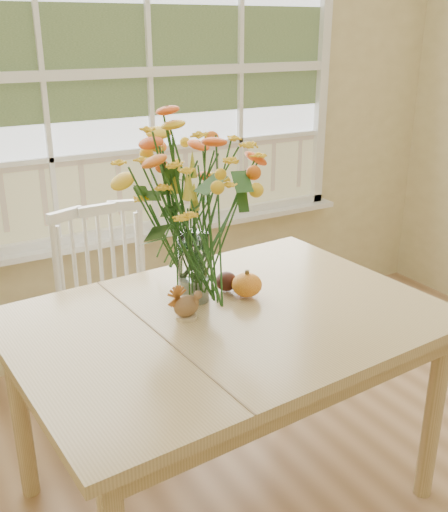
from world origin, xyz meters
TOP-DOWN VIEW (x-y plane):
  - wall_back at (0.00, 2.25)m, footprint 4.00×0.02m
  - window at (0.00, 2.21)m, footprint 2.42×0.12m
  - dining_table at (-0.31, 0.90)m, footprint 1.56×1.17m
  - windsor_chair at (-0.47, 1.67)m, footprint 0.48×0.46m
  - flower_vase at (-0.35, 1.08)m, footprint 0.55×0.55m
  - pumpkin at (-0.16, 1.00)m, footprint 0.12×0.12m
  - turkey_figurine at (-0.44, 0.95)m, footprint 0.10×0.08m
  - dark_gourd at (-0.20, 1.08)m, footprint 0.13×0.08m

SIDE VIEW (x-z plane):
  - windsor_chair at x=-0.47m, z-range 0.06..1.05m
  - dining_table at x=-0.31m, z-range 0.31..1.11m
  - dark_gourd at x=-0.20m, z-range 0.80..0.88m
  - pumpkin at x=-0.16m, z-range 0.80..0.89m
  - turkey_figurine at x=-0.44m, z-range 0.79..0.91m
  - flower_vase at x=-0.35m, z-range 0.87..1.52m
  - wall_back at x=0.00m, z-range 0.00..2.70m
  - window at x=0.00m, z-range 0.66..2.40m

